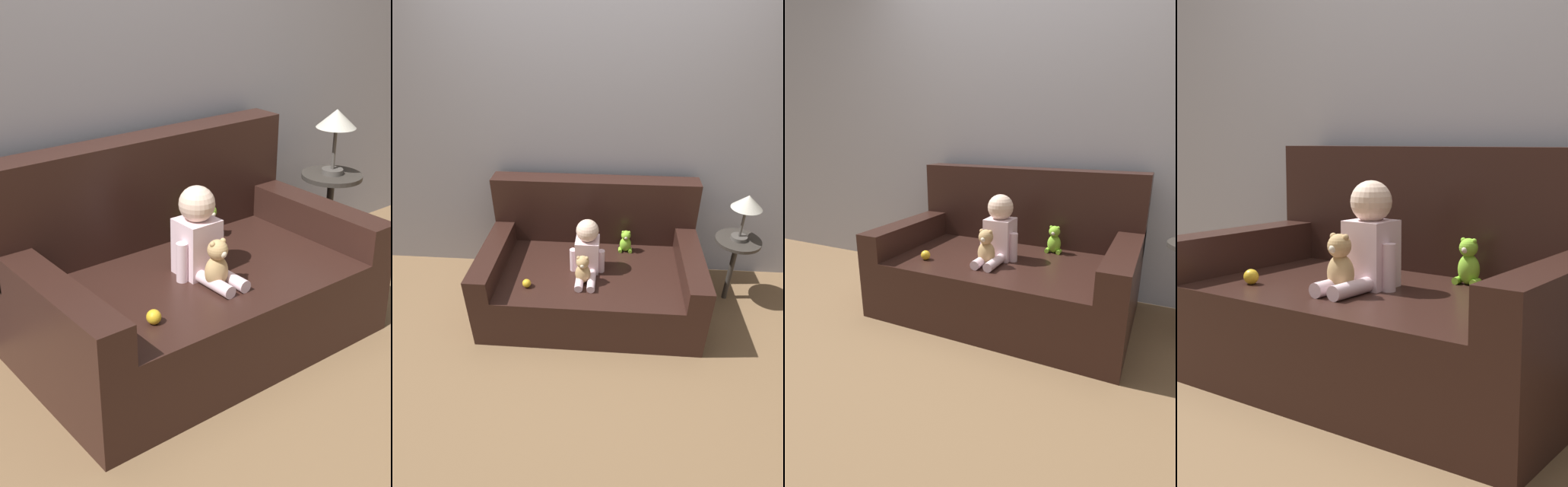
{
  "view_description": "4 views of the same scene",
  "coord_description": "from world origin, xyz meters",
  "views": [
    {
      "loc": [
        -1.74,
        -2.2,
        1.78
      ],
      "look_at": [
        -0.07,
        -0.08,
        0.57
      ],
      "focal_mm": 50.0,
      "sensor_mm": 36.0,
      "label": 1
    },
    {
      "loc": [
        0.15,
        -2.34,
        2.12
      ],
      "look_at": [
        -0.02,
        -0.11,
        0.66
      ],
      "focal_mm": 28.0,
      "sensor_mm": 36.0,
      "label": 2
    },
    {
      "loc": [
        0.9,
        -2.2,
        1.19
      ],
      "look_at": [
        -0.15,
        -0.08,
        0.48
      ],
      "focal_mm": 28.0,
      "sensor_mm": 36.0,
      "label": 3
    },
    {
      "loc": [
        1.53,
        -2.12,
        0.96
      ],
      "look_at": [
        -0.02,
        -0.04,
        0.57
      ],
      "focal_mm": 50.0,
      "sensor_mm": 36.0,
      "label": 4
    }
  ],
  "objects": [
    {
      "name": "toy_ball",
      "position": [
        -0.44,
        -0.29,
        0.42
      ],
      "size": [
        0.06,
        0.06,
        0.06
      ],
      "color": "gold",
      "rests_on": "couch"
    },
    {
      "name": "teddy_bear_brown",
      "position": [
        -0.05,
        -0.2,
        0.51
      ],
      "size": [
        0.11,
        0.1,
        0.23
      ],
      "color": "tan",
      "rests_on": "couch"
    },
    {
      "name": "side_table",
      "position": [
        1.11,
        0.17,
        0.72
      ],
      "size": [
        0.34,
        0.34,
        0.95
      ],
      "color": "#332D28",
      "rests_on": "ground_plane"
    },
    {
      "name": "plush_toy_side",
      "position": [
        0.26,
        0.22,
        0.48
      ],
      "size": [
        0.11,
        0.09,
        0.19
      ],
      "color": "#8CD133",
      "rests_on": "couch"
    },
    {
      "name": "ground_plane",
      "position": [
        0.0,
        0.0,
        0.0
      ],
      "size": [
        12.0,
        12.0,
        0.0
      ],
      "primitive_type": "plane",
      "color": "brown"
    },
    {
      "name": "person_baby",
      "position": [
        -0.03,
        -0.06,
        0.57
      ],
      "size": [
        0.26,
        0.37,
        0.42
      ],
      "color": "silver",
      "rests_on": "couch"
    },
    {
      "name": "wall_back",
      "position": [
        0.0,
        0.58,
        1.3
      ],
      "size": [
        8.0,
        0.05,
        2.6
      ],
      "color": "#93939E",
      "rests_on": "ground_plane"
    },
    {
      "name": "couch",
      "position": [
        0.0,
        0.08,
        0.3
      ],
      "size": [
        1.63,
        0.99,
        0.93
      ],
      "color": "black",
      "rests_on": "ground_plane"
    }
  ]
}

